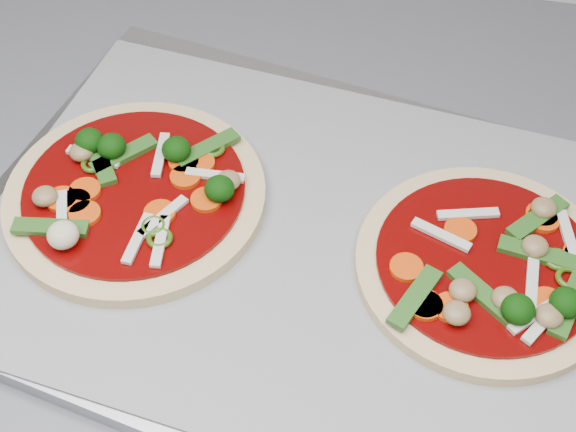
# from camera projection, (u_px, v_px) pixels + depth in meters

# --- Properties ---
(base_cabinet) EXTENTS (3.60, 0.60, 0.86)m
(base_cabinet) POSITION_uv_depth(u_px,v_px,m) (117.00, 378.00, 1.09)
(base_cabinet) COLOR silver
(base_cabinet) RESTS_ON ground
(countertop) EXTENTS (3.60, 0.60, 0.04)m
(countertop) POSITION_uv_depth(u_px,v_px,m) (38.00, 145.00, 0.74)
(countertop) COLOR #56565D
(countertop) RESTS_ON base_cabinet
(baking_tray) EXTENTS (0.57, 0.46, 0.02)m
(baking_tray) POSITION_uv_depth(u_px,v_px,m) (297.00, 245.00, 0.63)
(baking_tray) COLOR gray
(baking_tray) RESTS_ON countertop
(parchment) EXTENTS (0.52, 0.41, 0.00)m
(parchment) POSITION_uv_depth(u_px,v_px,m) (297.00, 238.00, 0.63)
(parchment) COLOR gray
(parchment) RESTS_ON baking_tray
(pizza_left) EXTENTS (0.22, 0.22, 0.04)m
(pizza_left) POSITION_uv_depth(u_px,v_px,m) (135.00, 192.00, 0.64)
(pizza_left) COLOR #D4B17B
(pizza_left) RESTS_ON parchment
(pizza_right) EXTENTS (0.26, 0.26, 0.03)m
(pizza_right) POSITION_uv_depth(u_px,v_px,m) (490.00, 268.00, 0.60)
(pizza_right) COLOR #D4B17B
(pizza_right) RESTS_ON parchment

